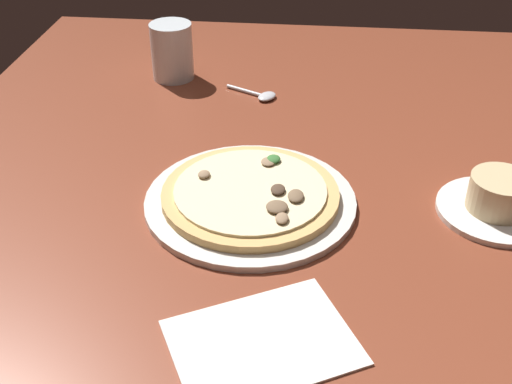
{
  "coord_description": "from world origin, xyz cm",
  "views": [
    {
      "loc": [
        69.76,
        6.52,
        55.4
      ],
      "look_at": [
        -1.37,
        -0.93,
        7.0
      ],
      "focal_mm": 45.37,
      "sensor_mm": 36.0,
      "label": 1
    }
  ],
  "objects_px": {
    "paper_menu": "(262,342)",
    "spoon": "(261,95)",
    "ramekin_on_saucer": "(498,200)",
    "pizza_main": "(251,197)",
    "water_glass": "(172,55)"
  },
  "relations": [
    {
      "from": "paper_menu",
      "to": "spoon",
      "type": "bearing_deg",
      "value": 158.18
    },
    {
      "from": "ramekin_on_saucer",
      "to": "spoon",
      "type": "relative_size",
      "value": 1.58
    },
    {
      "from": "pizza_main",
      "to": "paper_menu",
      "type": "xyz_separation_m",
      "value": [
        0.25,
        0.04,
        -0.01
      ]
    },
    {
      "from": "pizza_main",
      "to": "paper_menu",
      "type": "distance_m",
      "value": 0.26
    },
    {
      "from": "ramekin_on_saucer",
      "to": "pizza_main",
      "type": "bearing_deg",
      "value": -87.44
    },
    {
      "from": "pizza_main",
      "to": "water_glass",
      "type": "xyz_separation_m",
      "value": [
        -0.41,
        -0.19,
        0.03
      ]
    },
    {
      "from": "ramekin_on_saucer",
      "to": "water_glass",
      "type": "relative_size",
      "value": 1.5
    },
    {
      "from": "pizza_main",
      "to": "water_glass",
      "type": "relative_size",
      "value": 2.75
    },
    {
      "from": "pizza_main",
      "to": "water_glass",
      "type": "distance_m",
      "value": 0.45
    },
    {
      "from": "spoon",
      "to": "water_glass",
      "type": "bearing_deg",
      "value": -111.7
    },
    {
      "from": "ramekin_on_saucer",
      "to": "paper_menu",
      "type": "height_order",
      "value": "ramekin_on_saucer"
    },
    {
      "from": "water_glass",
      "to": "ramekin_on_saucer",
      "type": "bearing_deg",
      "value": 53.34
    },
    {
      "from": "ramekin_on_saucer",
      "to": "paper_menu",
      "type": "relative_size",
      "value": 0.84
    },
    {
      "from": "pizza_main",
      "to": "spoon",
      "type": "distance_m",
      "value": 0.34
    },
    {
      "from": "pizza_main",
      "to": "ramekin_on_saucer",
      "type": "relative_size",
      "value": 1.83
    }
  ]
}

